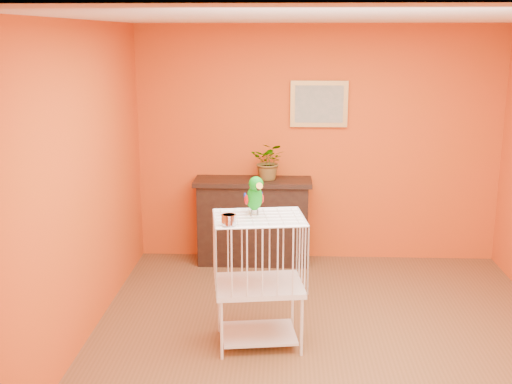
{
  "coord_description": "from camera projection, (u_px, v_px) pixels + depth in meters",
  "views": [
    {
      "loc": [
        -0.36,
        -4.76,
        2.49
      ],
      "look_at": [
        -0.59,
        0.17,
        1.27
      ],
      "focal_mm": 45.0,
      "sensor_mm": 36.0,
      "label": 1
    }
  ],
  "objects": [
    {
      "name": "ground",
      "position": [
        327.0,
        349.0,
        5.2
      ],
      "size": [
        4.5,
        4.5,
        0.0
      ],
      "primitive_type": "plane",
      "color": "brown",
      "rests_on": "ground"
    },
    {
      "name": "parrot",
      "position": [
        255.0,
        195.0,
        5.06
      ],
      "size": [
        0.18,
        0.29,
        0.33
      ],
      "rotation": [
        0.0,
        0.0,
        0.39
      ],
      "color": "#59544C",
      "rests_on": "birdcage"
    },
    {
      "name": "console_cabinet",
      "position": [
        253.0,
        221.0,
        7.08
      ],
      "size": [
        1.28,
        0.46,
        0.95
      ],
      "color": "black",
      "rests_on": "ground"
    },
    {
      "name": "potted_plant",
      "position": [
        269.0,
        165.0,
        6.94
      ],
      "size": [
        0.45,
        0.48,
        0.32
      ],
      "primitive_type": "imported",
      "rotation": [
        0.0,
        0.0,
        -0.23
      ],
      "color": "#26722D",
      "rests_on": "console_cabinet"
    },
    {
      "name": "room_shell",
      "position": [
        333.0,
        157.0,
        4.82
      ],
      "size": [
        4.5,
        4.5,
        4.5
      ],
      "color": "#C84112",
      "rests_on": "ground"
    },
    {
      "name": "feed_cup",
      "position": [
        229.0,
        220.0,
        4.82
      ],
      "size": [
        0.11,
        0.11,
        0.08
      ],
      "primitive_type": "cylinder",
      "color": "silver",
      "rests_on": "birdcage"
    },
    {
      "name": "birdcage",
      "position": [
        259.0,
        279.0,
        5.17
      ],
      "size": [
        0.77,
        0.63,
        1.08
      ],
      "rotation": [
        0.0,
        0.0,
        0.14
      ],
      "color": "silver",
      "rests_on": "ground"
    },
    {
      "name": "framed_picture",
      "position": [
        319.0,
        104.0,
        6.93
      ],
      "size": [
        0.62,
        0.04,
        0.5
      ],
      "color": "#AE813E",
      "rests_on": "room_shell"
    }
  ]
}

